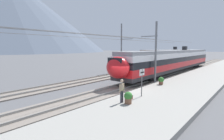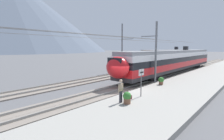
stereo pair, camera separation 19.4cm
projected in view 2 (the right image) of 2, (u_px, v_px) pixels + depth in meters
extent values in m
plane|color=#565659|center=(124.00, 92.00, 17.18)|extent=(400.00, 400.00, 0.00)
cube|color=gray|center=(164.00, 98.00, 14.54)|extent=(120.00, 6.11, 0.37)
cube|color=slate|center=(114.00, 90.00, 17.92)|extent=(120.00, 3.00, 0.12)
cube|color=gray|center=(120.00, 90.00, 17.44)|extent=(120.00, 0.07, 0.16)
cube|color=gray|center=(109.00, 87.00, 18.36)|extent=(120.00, 0.07, 0.16)
cube|color=slate|center=(77.00, 82.00, 21.70)|extent=(120.00, 3.00, 0.12)
cube|color=gray|center=(81.00, 82.00, 21.22)|extent=(120.00, 0.07, 0.16)
cube|color=gray|center=(73.00, 81.00, 22.14)|extent=(120.00, 0.07, 0.16)
cube|color=#2D2D30|center=(176.00, 67.00, 30.41)|extent=(31.07, 2.87, 0.45)
cube|color=red|center=(176.00, 64.00, 30.33)|extent=(31.07, 2.87, 0.85)
cube|color=black|center=(176.00, 59.00, 30.23)|extent=(31.07, 2.91, 0.75)
cube|color=white|center=(176.00, 55.00, 30.15)|extent=(31.07, 2.87, 0.65)
cube|color=gray|center=(176.00, 52.00, 30.08)|extent=(30.77, 2.67, 0.45)
cube|color=black|center=(148.00, 77.00, 23.16)|extent=(2.80, 2.29, 0.42)
cube|color=black|center=(192.00, 66.00, 37.78)|extent=(2.80, 2.29, 0.42)
ellipsoid|color=red|center=(118.00, 68.00, 18.04)|extent=(1.80, 2.64, 2.25)
cube|color=black|center=(114.00, 64.00, 17.61)|extent=(0.16, 1.72, 1.19)
cube|color=black|center=(186.00, 48.00, 33.54)|extent=(0.90, 0.70, 0.70)
cube|color=#2D2D30|center=(170.00, 62.00, 43.47)|extent=(23.90, 2.92, 0.45)
cube|color=orange|center=(170.00, 59.00, 43.39)|extent=(23.90, 2.92, 0.85)
cube|color=black|center=(171.00, 56.00, 43.29)|extent=(23.90, 2.96, 0.75)
cube|color=silver|center=(171.00, 53.00, 43.20)|extent=(23.90, 2.92, 0.65)
cube|color=gray|center=(171.00, 50.00, 43.13)|extent=(23.60, 2.72, 0.45)
cube|color=black|center=(157.00, 66.00, 37.90)|extent=(2.80, 2.34, 0.42)
cube|color=black|center=(181.00, 61.00, 49.14)|extent=(2.80, 2.34, 0.42)
ellipsoid|color=orange|center=(145.00, 58.00, 33.82)|extent=(1.80, 2.69, 2.25)
cube|color=black|center=(143.00, 56.00, 33.39)|extent=(0.16, 1.75, 1.19)
cube|color=black|center=(176.00, 48.00, 45.78)|extent=(0.90, 0.70, 0.70)
cylinder|color=slate|center=(156.00, 54.00, 20.36)|extent=(0.24, 0.24, 7.22)
cube|color=slate|center=(149.00, 36.00, 20.68)|extent=(0.10, 2.10, 0.10)
cylinder|color=#473823|center=(142.00, 39.00, 21.29)|extent=(40.29, 0.02, 0.02)
cylinder|color=slate|center=(122.00, 48.00, 31.71)|extent=(0.24, 0.24, 8.48)
cube|color=slate|center=(127.00, 39.00, 30.82)|extent=(0.10, 2.49, 0.10)
cylinder|color=#473823|center=(132.00, 40.00, 30.15)|extent=(40.29, 0.02, 0.02)
cylinder|color=#59595B|center=(141.00, 83.00, 14.22)|extent=(0.08, 0.08, 2.20)
cube|color=silver|center=(141.00, 72.00, 14.11)|extent=(0.70, 0.06, 0.50)
cube|color=black|center=(142.00, 72.00, 14.09)|extent=(0.52, 0.01, 0.10)
cylinder|color=#383842|center=(120.00, 97.00, 12.61)|extent=(0.14, 0.14, 0.82)
cylinder|color=#383842|center=(121.00, 97.00, 12.74)|extent=(0.14, 0.14, 0.82)
ellipsoid|color=tan|center=(121.00, 87.00, 12.58)|extent=(0.36, 0.22, 0.62)
sphere|color=tan|center=(121.00, 81.00, 12.53)|extent=(0.22, 0.22, 0.22)
cylinder|color=tan|center=(119.00, 88.00, 12.42)|extent=(0.09, 0.09, 0.58)
cylinder|color=tan|center=(123.00, 87.00, 12.76)|extent=(0.09, 0.09, 0.58)
cube|color=maroon|center=(130.00, 97.00, 13.54)|extent=(0.32, 0.18, 0.30)
torus|color=maroon|center=(130.00, 95.00, 13.52)|extent=(0.16, 0.02, 0.16)
cylinder|color=brown|center=(161.00, 83.00, 18.93)|extent=(0.45, 0.45, 0.34)
sphere|color=#33752D|center=(161.00, 80.00, 18.88)|extent=(0.59, 0.59, 0.59)
sphere|color=#DB5193|center=(161.00, 79.00, 18.87)|extent=(0.32, 0.32, 0.32)
cylinder|color=brown|center=(127.00, 101.00, 12.45)|extent=(0.50, 0.50, 0.38)
sphere|color=#33752D|center=(127.00, 96.00, 12.40)|extent=(0.59, 0.59, 0.59)
sphere|color=red|center=(127.00, 94.00, 12.39)|extent=(0.32, 0.32, 0.32)
cone|color=#515B6B|center=(5.00, 11.00, 192.58)|extent=(218.38, 218.38, 87.15)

